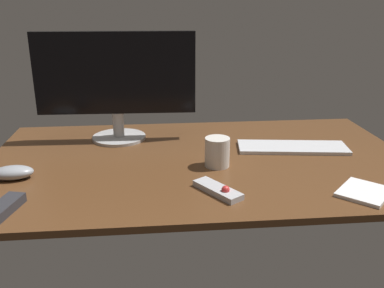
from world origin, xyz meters
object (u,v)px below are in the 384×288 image
(keyboard, at_px, (292,147))
(notepad, at_px, (364,192))
(tv_remote, at_px, (0,211))
(coffee_mug, at_px, (217,152))
(monitor, at_px, (116,80))
(media_remote, at_px, (218,190))
(computer_mouse, at_px, (13,173))

(keyboard, bearing_deg, notepad, -70.06)
(tv_remote, height_order, coffee_mug, coffee_mug)
(monitor, xyz_separation_m, tv_remote, (-0.25, -0.57, -0.21))
(media_remote, height_order, notepad, media_remote)
(keyboard, height_order, notepad, keyboard)
(monitor, bearing_deg, keyboard, -14.05)
(keyboard, height_order, computer_mouse, computer_mouse)
(coffee_mug, bearing_deg, computer_mouse, -176.03)
(keyboard, height_order, coffee_mug, coffee_mug)
(media_remote, xyz_separation_m, tv_remote, (-0.55, -0.07, 0.00))
(monitor, relative_size, computer_mouse, 4.86)
(notepad, bearing_deg, coffee_mug, 147.36)
(computer_mouse, distance_m, tv_remote, 0.23)
(notepad, bearing_deg, tv_remote, -178.03)
(keyboard, xyz_separation_m, computer_mouse, (-0.90, -0.17, 0.01))
(computer_mouse, height_order, media_remote, computer_mouse)
(monitor, distance_m, media_remote, 0.62)
(media_remote, bearing_deg, computer_mouse, -138.35)
(keyboard, relative_size, computer_mouse, 3.20)
(monitor, bearing_deg, notepad, -35.99)
(monitor, xyz_separation_m, notepad, (0.70, -0.54, -0.22))
(monitor, relative_size, media_remote, 3.68)
(computer_mouse, bearing_deg, monitor, 46.25)
(media_remote, bearing_deg, tv_remote, -116.12)
(monitor, height_order, media_remote, monitor)
(monitor, distance_m, keyboard, 0.68)
(keyboard, xyz_separation_m, tv_remote, (-0.87, -0.40, 0.01))
(monitor, distance_m, coffee_mug, 0.48)
(tv_remote, xyz_separation_m, coffee_mug, (0.58, 0.27, 0.03))
(computer_mouse, distance_m, media_remote, 0.61)
(coffee_mug, relative_size, notepad, 0.67)
(tv_remote, distance_m, notepad, 0.95)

